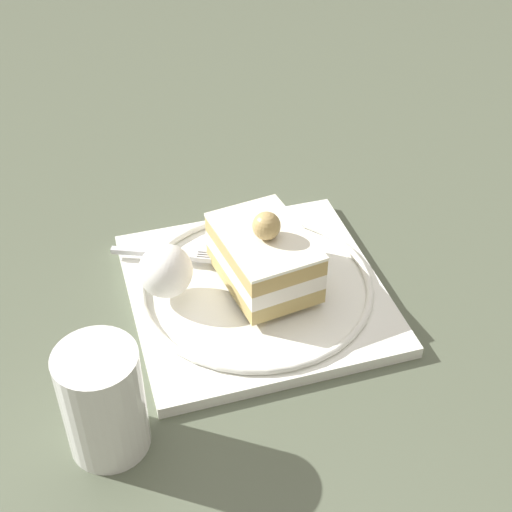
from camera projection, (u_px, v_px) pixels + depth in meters
ground_plane at (274, 276)px, 0.68m from camera, size 2.40×2.40×0.00m
dessert_plate at (256, 290)px, 0.65m from camera, size 0.23×0.23×0.02m
cake_slice at (264, 256)px, 0.64m from camera, size 0.11×0.08×0.07m
whipped_cream_dollop at (166, 271)px, 0.62m from camera, size 0.05×0.05×0.05m
fork at (174, 255)px, 0.67m from camera, size 0.06×0.10×0.00m
drink_glass_near at (104, 405)px, 0.51m from camera, size 0.06×0.06×0.09m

